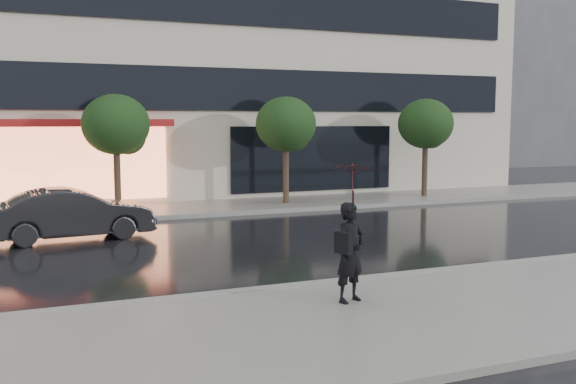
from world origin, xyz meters
TOP-DOWN VIEW (x-y plane):
  - ground at (0.00, 0.00)m, footprint 120.00×120.00m
  - sidewalk_near at (0.00, -3.25)m, footprint 60.00×4.50m
  - sidewalk_far at (0.00, 10.25)m, footprint 60.00×3.50m
  - curb_near at (0.00, -1.00)m, footprint 60.00×0.25m
  - curb_far at (0.00, 8.50)m, footprint 60.00×0.25m
  - bg_building_right at (26.00, 28.00)m, footprint 12.00×12.00m
  - tree_mid_west at (-2.94, 10.03)m, footprint 2.20×2.20m
  - tree_mid_east at (3.06, 10.03)m, footprint 2.20×2.20m
  - tree_far_east at (9.06, 10.03)m, footprint 2.20×2.20m
  - parked_car at (-4.69, 6.00)m, footprint 4.24×1.81m
  - pedestrian_with_umbrella at (-0.83, -2.32)m, footprint 1.18×1.19m

SIDE VIEW (x-z plane):
  - ground at x=0.00m, z-range 0.00..0.00m
  - sidewalk_near at x=0.00m, z-range 0.00..0.12m
  - sidewalk_far at x=0.00m, z-range 0.00..0.12m
  - curb_near at x=0.00m, z-range 0.00..0.14m
  - curb_far at x=0.00m, z-range 0.00..0.14m
  - parked_car at x=-4.69m, z-range 0.00..1.36m
  - pedestrian_with_umbrella at x=-0.83m, z-range 0.47..2.79m
  - tree_mid_west at x=-2.94m, z-range 0.93..4.92m
  - tree_mid_east at x=3.06m, z-range 0.93..4.92m
  - tree_far_east at x=9.06m, z-range 0.93..4.92m
  - bg_building_right at x=26.00m, z-range 0.00..16.00m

